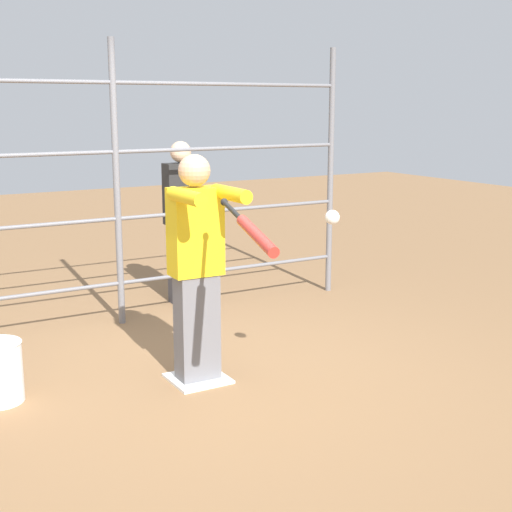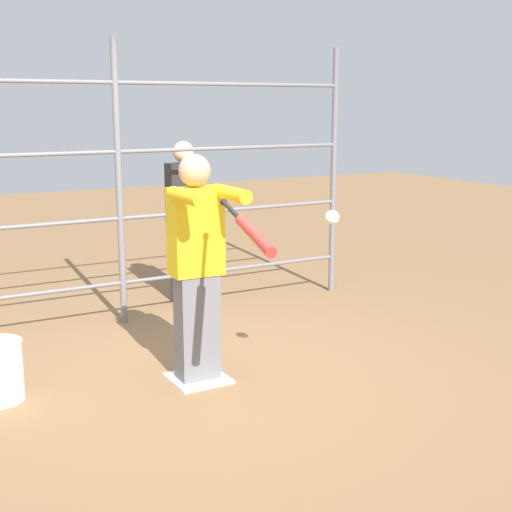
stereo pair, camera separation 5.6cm
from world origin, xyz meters
name	(u,v)px [view 1 (the left image)]	position (x,y,z in m)	size (l,w,h in m)	color
ground_plane	(198,380)	(0.00, 0.00, 0.00)	(24.00, 24.00, 0.00)	olive
home_plate	(198,378)	(0.00, 0.00, 0.01)	(0.40, 0.40, 0.02)	white
fence_backstop	(117,186)	(0.00, -1.60, 1.26)	(4.70, 0.06, 2.52)	slate
batter	(197,262)	(0.00, 0.02, 0.88)	(0.42, 0.55, 1.63)	slate
baseball_bat_swinging	(252,231)	(0.10, 0.97, 1.26)	(0.22, 0.91, 0.21)	black
softball_in_flight	(332,217)	(-0.64, 0.73, 1.24)	(0.10, 0.10, 0.10)	white
bystander_behind_fence	(182,220)	(-0.78, -1.96, 0.84)	(0.33, 0.21, 1.61)	#3F3F47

